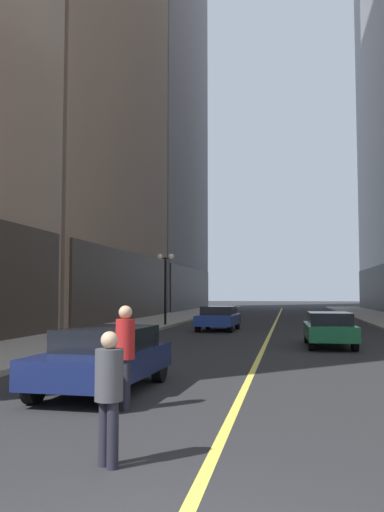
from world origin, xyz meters
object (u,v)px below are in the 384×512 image
car_green (329,328)px  pedestrian_in_red_jacket (125,348)px  car_blue (219,317)px  street_lamp_left_far (165,273)px  car_navy (105,357)px  pedestrian_with_orange_bag (109,388)px

car_green → pedestrian_in_red_jacket: 12.80m
car_blue → street_lamp_left_far: size_ratio=0.94×
car_green → street_lamp_left_far: 14.08m
car_navy → street_lamp_left_far: bearing=99.6°
car_navy → pedestrian_in_red_jacket: bearing=-60.2°
pedestrian_with_orange_bag → car_blue: bearing=94.2°
car_blue → car_navy: bearing=-90.0°
street_lamp_left_far → pedestrian_with_orange_bag: bearing=-78.5°
car_navy → car_green: (5.30, 10.35, -0.00)m
pedestrian_in_red_jacket → pedestrian_with_orange_bag: pedestrian_in_red_jacket is taller
pedestrian_in_red_jacket → pedestrian_with_orange_bag: size_ratio=1.15×
car_navy → car_green: same height
car_navy → car_blue: same height
car_blue → pedestrian_in_red_jacket: 20.36m
car_navy → car_blue: size_ratio=1.01×
car_green → pedestrian_with_orange_bag: 15.48m
car_blue → pedestrian_with_orange_bag: pedestrian_with_orange_bag is taller
car_navy → car_green: bearing=62.9°
pedestrian_in_red_jacket → car_navy: bearing=119.8°
car_green → pedestrian_with_orange_bag: bearing=-103.5°
pedestrian_with_orange_bag → street_lamp_left_far: bearing=101.5°
pedestrian_in_red_jacket → street_lamp_left_far: size_ratio=0.41×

